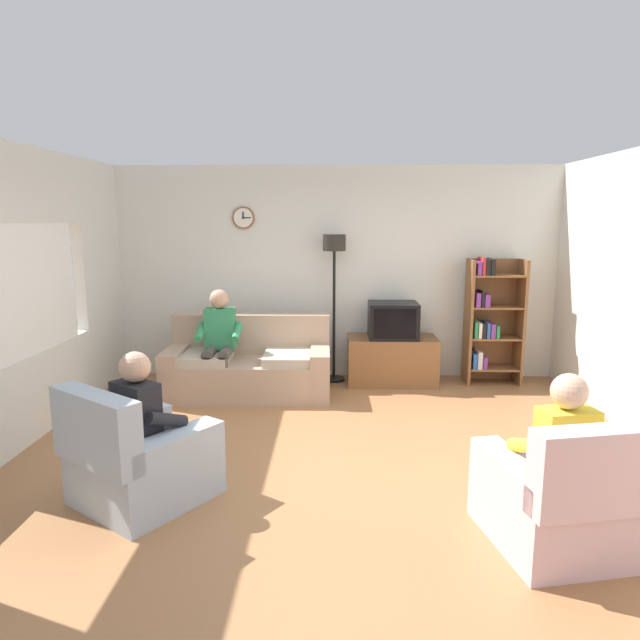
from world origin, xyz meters
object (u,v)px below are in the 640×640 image
object	(u,v)px
tv	(393,320)
person_in_right_armchair	(556,449)
couch	(249,368)
tv_stand	(392,360)
person_on_couch	(219,337)
person_in_left_armchair	(148,418)
armchair_near_bookshelf	(561,502)
floor_lamp	(334,267)
bookshelf	(490,319)
armchair_near_window	(140,463)

from	to	relation	value
tv	person_in_right_armchair	xyz separation A→B (m)	(0.68, -3.42, -0.20)
couch	tv	distance (m)	1.85
tv_stand	person_on_couch	size ratio (longest dim) A/B	0.89
tv	person_in_left_armchair	xyz separation A→B (m)	(-2.08, -2.94, -0.20)
person_on_couch	person_in_left_armchair	distance (m)	2.38
person_in_left_armchair	person_in_right_armchair	bearing A→B (deg)	-9.80
tv	person_on_couch	distance (m)	2.13
person_in_left_armchair	person_in_right_armchair	distance (m)	2.80
person_in_right_armchair	tv	bearing A→B (deg)	101.31
tv	tv_stand	bearing A→B (deg)	90.00
tv	person_in_left_armchair	world-z (taller)	person_in_left_armchair
armchair_near_bookshelf	person_in_left_armchair	size ratio (longest dim) A/B	0.91
armchair_near_bookshelf	floor_lamp	bearing A→B (deg)	111.50
floor_lamp	tv	bearing A→B (deg)	-9.62
floor_lamp	person_on_couch	world-z (taller)	floor_lamp
floor_lamp	armchair_near_bookshelf	distance (m)	4.07
tv	bookshelf	size ratio (longest dim) A/B	0.38
tv	floor_lamp	distance (m)	0.98
bookshelf	person_in_left_armchair	bearing A→B (deg)	-137.26
bookshelf	armchair_near_window	distance (m)	4.59
armchair_near_bookshelf	person_in_left_armchair	world-z (taller)	person_in_left_armchair
tv_stand	person_in_left_armchair	bearing A→B (deg)	-125.02
armchair_near_bookshelf	person_in_right_armchair	distance (m)	0.33
tv_stand	person_in_left_armchair	size ratio (longest dim) A/B	0.98
tv_stand	person_on_couch	distance (m)	2.17
couch	bookshelf	xyz separation A→B (m)	(2.94, 0.55, 0.49)
tv_stand	floor_lamp	xyz separation A→B (m)	(-0.73, 0.10, 1.16)
couch	person_on_couch	bearing A→B (deg)	-160.99
bookshelf	tv_stand	bearing A→B (deg)	-176.62
armchair_near_bookshelf	armchair_near_window	bearing A→B (deg)	170.15
tv	person_in_right_armchair	bearing A→B (deg)	-78.69
armchair_near_window	person_on_couch	size ratio (longest dim) A/B	0.95
tv	floor_lamp	xyz separation A→B (m)	(-0.73, 0.12, 0.64)
couch	tv	size ratio (longest dim) A/B	3.19
tv_stand	tv	size ratio (longest dim) A/B	1.83
couch	armchair_near_bookshelf	bearing A→B (deg)	-51.50
tv	bookshelf	distance (m)	1.21
armchair_near_bookshelf	person_on_couch	xyz separation A→B (m)	(-2.75, 2.94, 0.41)
person_on_couch	bookshelf	bearing A→B (deg)	11.41
tv_stand	tv	distance (m)	0.51
floor_lamp	armchair_near_window	bearing A→B (deg)	-114.06
couch	person_in_right_armchair	bearing A→B (deg)	-50.89
couch	person_in_right_armchair	world-z (taller)	person_in_right_armchair
couch	bookshelf	bearing A→B (deg)	10.55
couch	armchair_near_window	world-z (taller)	same
tv_stand	person_on_couch	bearing A→B (deg)	-164.04
armchair_near_window	armchair_near_bookshelf	size ratio (longest dim) A/B	1.16
armchair_near_bookshelf	person_in_left_armchair	distance (m)	2.85
tv	armchair_near_bookshelf	distance (m)	3.61
tv_stand	bookshelf	distance (m)	1.31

